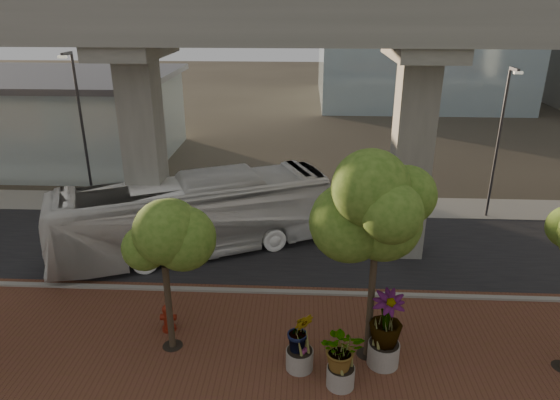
{
  "coord_description": "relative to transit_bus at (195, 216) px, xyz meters",
  "views": [
    {
      "loc": [
        1.28,
        -19.53,
        11.25
      ],
      "look_at": [
        0.25,
        0.5,
        3.16
      ],
      "focal_mm": 32.0,
      "sensor_mm": 36.0,
      "label": 1
    }
  ],
  "objects": [
    {
      "name": "ground",
      "position": [
        3.81,
        -1.57,
        -1.83
      ],
      "size": [
        160.0,
        160.0,
        0.0
      ],
      "primitive_type": "plane",
      "color": "#322D24",
      "rests_on": "ground"
    },
    {
      "name": "asphalt_road",
      "position": [
        3.81,
        0.43,
        -1.81
      ],
      "size": [
        90.0,
        8.0,
        0.04
      ],
      "primitive_type": "cube",
      "color": "black",
      "rests_on": "ground"
    },
    {
      "name": "curb_strip",
      "position": [
        3.81,
        -3.57,
        -1.75
      ],
      "size": [
        70.0,
        0.25,
        0.16
      ],
      "primitive_type": "cube",
      "color": "gray",
      "rests_on": "ground"
    },
    {
      "name": "far_sidewalk",
      "position": [
        3.81,
        5.93,
        -1.8
      ],
      "size": [
        90.0,
        3.0,
        0.06
      ],
      "primitive_type": "cube",
      "color": "gray",
      "rests_on": "ground"
    },
    {
      "name": "transit_viaduct",
      "position": [
        3.81,
        0.43,
        5.45
      ],
      "size": [
        72.0,
        5.6,
        12.4
      ],
      "color": "gray",
      "rests_on": "ground"
    },
    {
      "name": "station_pavilion",
      "position": [
        -16.19,
        14.43,
        1.39
      ],
      "size": [
        23.0,
        13.0,
        6.3
      ],
      "color": "#AFC4C8",
      "rests_on": "ground"
    },
    {
      "name": "transit_bus",
      "position": [
        0.0,
        0.0,
        0.0
      ],
      "size": [
        13.28,
        8.09,
        3.66
      ],
      "primitive_type": "imported",
      "rotation": [
        0.0,
        0.0,
        1.98
      ],
      "color": "white",
      "rests_on": "ground"
    },
    {
      "name": "fire_hydrant",
      "position": [
        0.28,
        -6.23,
        -1.23
      ],
      "size": [
        0.56,
        0.51,
        1.13
      ],
      "color": "maroon",
      "rests_on": "ground"
    },
    {
      "name": "planter_front",
      "position": [
        6.33,
        -8.75,
        -0.47
      ],
      "size": [
        1.95,
        1.95,
        2.14
      ],
      "color": "#9C958C",
      "rests_on": "ground"
    },
    {
      "name": "planter_right",
      "position": [
        7.79,
        -7.68,
        -0.14
      ],
      "size": [
        2.52,
        2.52,
        2.7
      ],
      "color": "#A09B91",
      "rests_on": "ground"
    },
    {
      "name": "planter_left",
      "position": [
        5.05,
        -8.02,
        -0.45
      ],
      "size": [
        1.98,
        1.98,
        2.18
      ],
      "color": "gray",
      "rests_on": "ground"
    },
    {
      "name": "street_tree_near_west",
      "position": [
        0.63,
        -7.14,
        2.29
      ],
      "size": [
        3.18,
        3.18,
        5.54
      ],
      "color": "#403224",
      "rests_on": "ground"
    },
    {
      "name": "street_tree_near_east",
      "position": [
        7.33,
        -7.22,
        3.53
      ],
      "size": [
        4.19,
        4.19,
        7.23
      ],
      "color": "#403224",
      "rests_on": "ground"
    },
    {
      "name": "streetlamp_west",
      "position": [
        -7.41,
        5.64,
        3.22
      ],
      "size": [
        0.43,
        1.25,
        8.66
      ],
      "color": "#2A2A2F",
      "rests_on": "ground"
    },
    {
      "name": "streetlamp_east",
      "position": [
        15.26,
        4.82,
        2.9
      ],
      "size": [
        0.4,
        1.17,
        8.11
      ],
      "color": "#2F3035",
      "rests_on": "ground"
    }
  ]
}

